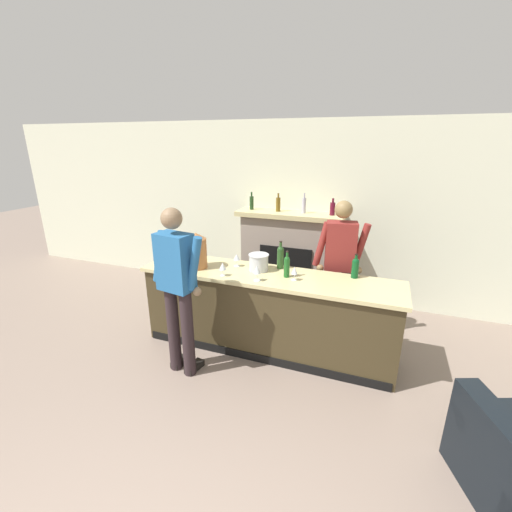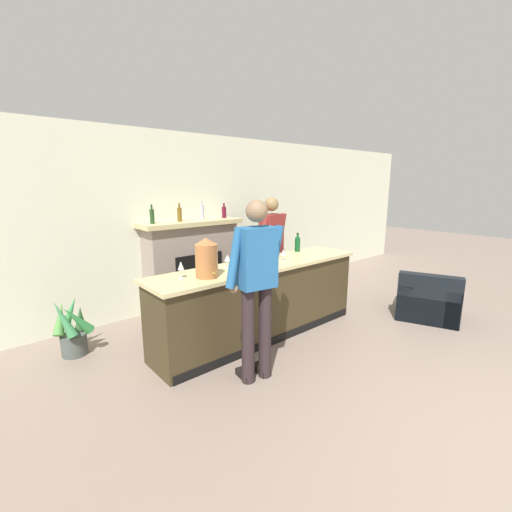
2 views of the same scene
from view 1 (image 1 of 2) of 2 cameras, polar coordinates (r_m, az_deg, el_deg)
The scene contains 16 objects.
wall_back_panel at distance 5.41m, azimuth 10.42°, elevation 7.03°, with size 12.00×0.07×2.75m.
bar_counter at distance 4.15m, azimuth 1.87°, elevation -9.32°, with size 3.03×0.69×0.98m.
fireplace_stone at distance 5.41m, azimuth 5.53°, elevation 0.04°, with size 1.62×0.52×1.71m.
potted_plant_corner at distance 5.91m, azimuth -13.73°, elevation -2.87°, with size 0.47×0.46×0.72m.
person_customer at distance 3.61m, azimuth -13.00°, elevation -4.90°, with size 0.65×0.35×1.83m.
person_bartender at distance 4.34m, azimuth 13.70°, elevation -1.42°, with size 0.65×0.35×1.78m.
copper_dispenser at distance 4.14m, azimuth -9.89°, elevation 0.94°, with size 0.25×0.29×0.43m.
ice_bucket_steel at distance 4.03m, azimuth 0.45°, elevation -1.06°, with size 0.24×0.24×0.20m.
wine_bottle_riesling_slim at distance 3.96m, azimuth 16.22°, elevation -1.76°, with size 0.08×0.08×0.28m.
wine_bottle_burgundy_dark at distance 3.83m, azimuth 5.16°, elevation -1.61°, with size 0.07×0.07×0.31m.
wine_bottle_cabernet_heavy at distance 4.09m, azimuth 4.10°, elevation -0.04°, with size 0.08×0.08×0.34m.
wine_glass_back_row at distance 3.76m, azimuth 6.43°, elevation -2.48°, with size 0.07×0.07×0.16m.
wine_glass_near_bucket at distance 4.40m, azimuth -11.57°, elevation 0.72°, with size 0.07×0.07×0.19m.
wine_glass_by_dispenser at distance 4.16m, azimuth -3.22°, elevation -0.28°, with size 0.08×0.08×0.16m.
wine_glass_front_right at distance 3.88m, azimuth -5.58°, elevation -1.75°, with size 0.08×0.08×0.16m.
wine_glass_front_left at distance 3.72m, azimuth 0.18°, elevation -2.37°, with size 0.08×0.08×0.18m.
Camera 1 is at (0.92, -0.60, 2.43)m, focal length 24.00 mm.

